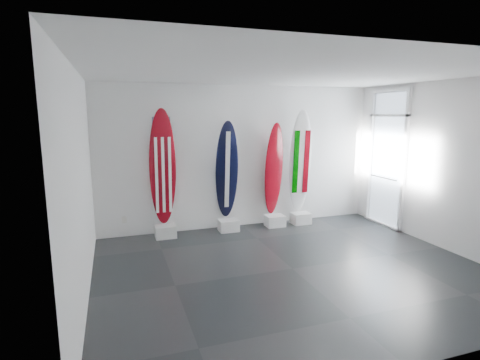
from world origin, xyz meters
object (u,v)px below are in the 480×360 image
object	(u,v)px
surfboard_usa	(163,168)
surfboard_italy	(300,162)
surfboard_swiss	(274,169)
surfboard_navy	(227,171)

from	to	relation	value
surfboard_usa	surfboard_italy	size ratio (longest dim) A/B	1.01
surfboard_usa	surfboard_swiss	xyz separation A→B (m)	(2.35, 0.00, -0.14)
surfboard_italy	surfboard_navy	bearing A→B (deg)	-174.93
surfboard_navy	surfboard_italy	xyz separation A→B (m)	(1.68, 0.00, 0.11)
surfboard_navy	surfboard_swiss	bearing A→B (deg)	6.84
surfboard_usa	surfboard_navy	distance (m)	1.30
surfboard_usa	surfboard_italy	world-z (taller)	surfboard_usa
surfboard_italy	surfboard_usa	bearing A→B (deg)	-174.93
surfboard_italy	surfboard_swiss	bearing A→B (deg)	-174.93
surfboard_usa	surfboard_navy	world-z (taller)	surfboard_usa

